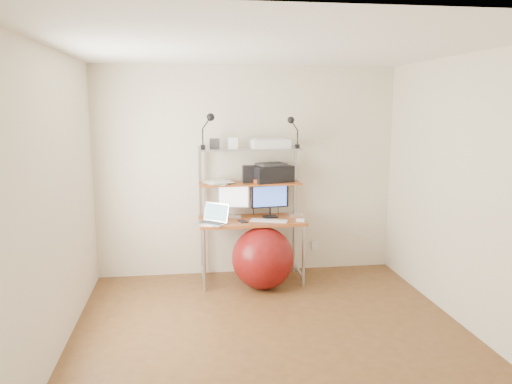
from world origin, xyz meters
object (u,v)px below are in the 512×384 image
Objects in this scene: monitor_black at (270,198)px; exercise_ball at (263,258)px; printer at (271,173)px; laptop at (214,219)px; monitor_silver at (234,199)px.

monitor_black is 0.72m from exercise_ball.
printer is (0.03, 0.07, 0.29)m from monitor_black.
exercise_ball is at bearing 24.98° from laptop.
monitor_black reaches higher than monitor_silver.
laptop is at bearing -168.60° from monitor_black.
monitor_black is 0.72m from laptop.
printer is at bearing 60.37° from laptop.
monitor_silver is 0.78m from exercise_ball.
monitor_black reaches higher than laptop.
exercise_ball is at bearing -129.48° from printer.
monitor_black is (0.42, -0.06, 0.00)m from monitor_silver.
laptop is at bearing -175.61° from printer.
monitor_black is at bearing 55.94° from laptop.
monitor_black is at bearing -2.22° from monitor_silver.
printer is 0.77× the size of exercise_ball.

